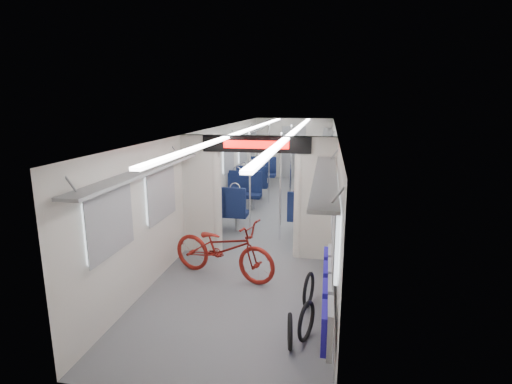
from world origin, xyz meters
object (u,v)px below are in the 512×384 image
stanchion_near_right (280,188)px  bike_hoop_a (290,333)px  bike_hoop_c (309,291)px  bike_hoop_b (306,323)px  seat_bay_near_right (311,202)px  flip_bench (328,292)px  stanchion_far_right (290,167)px  seat_bay_far_left (258,175)px  seat_bay_near_left (236,197)px  seat_bay_far_right (315,178)px  bicycle (223,248)px  stanchion_near_left (250,186)px  stanchion_far_left (269,164)px

stanchion_near_right → bike_hoop_a: bearing=-81.3°
bike_hoop_c → bike_hoop_b: bearing=-89.1°
bike_hoop_c → seat_bay_near_right: seat_bay_near_right is taller
flip_bench → stanchion_far_right: stanchion_far_right is taller
bike_hoop_c → seat_bay_far_left: seat_bay_far_left is taller
stanchion_near_right → stanchion_far_right: 2.74m
seat_bay_near_left → stanchion_near_right: 1.97m
bike_hoop_c → seat_bay_far_left: size_ratio=0.24×
stanchion_far_right → seat_bay_far_left: bearing=124.3°
bike_hoop_c → seat_bay_near_right: size_ratio=0.24×
seat_bay_far_right → bicycle: bearing=-101.5°
bike_hoop_b → seat_bay_far_left: seat_bay_far_left is taller
flip_bench → stanchion_near_right: bearing=106.5°
bicycle → stanchion_near_right: 2.21m
seat_bay_near_right → bike_hoop_c: bearing=-87.8°
bike_hoop_a → seat_bay_far_right: bearing=89.9°
seat_bay_near_right → seat_bay_far_left: (-1.87, 3.25, 0.01)m
stanchion_near_left → stanchion_far_left: 3.14m
bicycle → bike_hoop_c: 1.68m
stanchion_far_right → bike_hoop_b: bearing=-82.7°
bike_hoop_c → stanchion_far_left: (-1.46, 5.94, 0.91)m
flip_bench → bike_hoop_a: 0.69m
stanchion_far_left → stanchion_far_right: size_ratio=1.00×
flip_bench → seat_bay_near_right: seat_bay_near_right is taller
bike_hoop_a → stanchion_near_left: 4.15m
flip_bench → seat_bay_far_left: bearing=106.0°
flip_bench → seat_bay_near_left: size_ratio=0.92×
bike_hoop_c → seat_bay_far_right: 7.20m
seat_bay_near_left → bike_hoop_a: bearing=-70.4°
seat_bay_near_right → stanchion_near_right: (-0.60, -1.30, 0.59)m
bicycle → stanchion_near_left: size_ratio=0.83×
seat_bay_far_left → seat_bay_far_right: (1.87, -0.12, -0.00)m
seat_bay_far_left → stanchion_far_left: (0.57, -1.37, 0.59)m
flip_bench → seat_bay_far_right: size_ratio=0.96×
bike_hoop_a → seat_bay_near_right: bearing=89.9°
stanchion_far_right → stanchion_near_right: bearing=-89.1°
bicycle → stanchion_far_right: stanchion_far_right is taller
seat_bay_near_left → stanchion_far_left: (0.57, 1.78, 0.58)m
bike_hoop_a → stanchion_far_right: (-0.63, 6.55, 0.95)m
flip_bench → stanchion_near_left: (-1.67, 3.46, 0.57)m
bicycle → bike_hoop_a: (1.30, -1.83, -0.31)m
bicycle → stanchion_near_right: bearing=-3.1°
bike_hoop_a → bike_hoop_b: (0.18, 0.21, 0.04)m
stanchion_near_left → stanchion_far_right: 2.77m
flip_bench → stanchion_far_right: 6.28m
bike_hoop_b → seat_bay_far_left: (-2.04, 8.15, 0.33)m
seat_bay_near_right → stanchion_far_left: bearing=124.7°
bike_hoop_c → seat_bay_near_left: (-2.03, 4.16, 0.34)m
bicycle → bike_hoop_c: bearing=-101.1°
seat_bay_near_left → stanchion_near_right: size_ratio=1.00×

